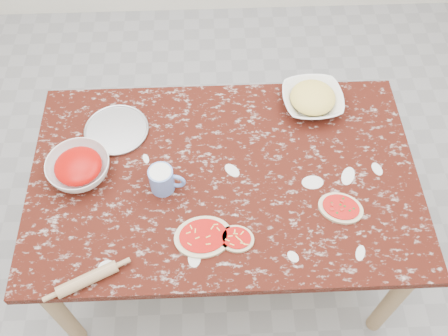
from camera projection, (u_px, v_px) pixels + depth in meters
ground at (224, 251)px, 2.67m from camera, size 4.00×4.00×0.00m
worktable at (224, 185)px, 2.11m from camera, size 1.60×1.00×0.75m
pizza_tray at (117, 130)px, 2.17m from camera, size 0.33×0.33×0.01m
sauce_bowl at (79, 168)px, 2.02m from camera, size 0.29×0.29×0.08m
cheese_bowl at (312, 100)px, 2.23m from camera, size 0.28×0.28×0.07m
flour_mug at (163, 179)px, 1.96m from camera, size 0.15×0.10×0.11m
pizza_left at (203, 237)px, 1.88m from camera, size 0.24×0.20×0.02m
pizza_mid at (237, 239)px, 1.88m from camera, size 0.16×0.14×0.02m
pizza_right at (341, 208)px, 1.95m from camera, size 0.21×0.19×0.02m
rolling_pin at (87, 279)px, 1.77m from camera, size 0.22×0.14×0.04m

